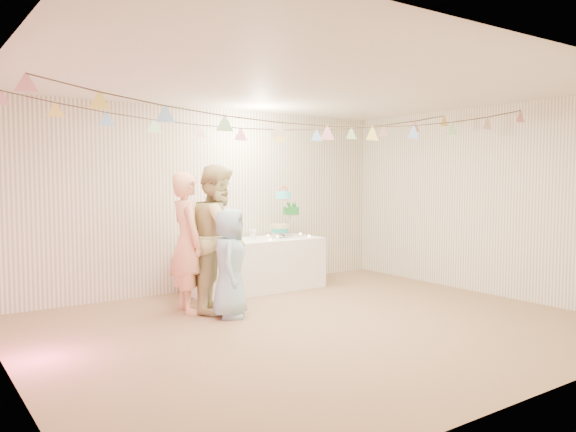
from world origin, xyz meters
TOP-DOWN VIEW (x-y plane):
  - floor at (0.00, 0.00)m, footprint 6.00×6.00m
  - ceiling at (0.00, 0.00)m, footprint 6.00×6.00m
  - back_wall at (0.00, 2.50)m, footprint 6.00×6.00m
  - front_wall at (0.00, -2.50)m, footprint 6.00×6.00m
  - left_wall at (-3.00, 0.00)m, footprint 5.00×5.00m
  - right_wall at (3.00, 0.00)m, footprint 5.00×5.00m
  - table at (0.49, 2.02)m, footprint 1.95×0.78m
  - cake_stand at (1.04, 2.07)m, footprint 0.62×0.37m
  - cake_bottom at (0.89, 2.01)m, footprint 0.31×0.31m
  - cake_middle at (1.22, 2.16)m, footprint 0.27×0.27m
  - cake_top_tier at (0.98, 2.04)m, footprint 0.25×0.25m
  - platter at (-0.07, 1.97)m, footprint 0.34×0.34m
  - posy at (0.48, 2.07)m, footprint 0.13×0.13m
  - person_adult_a at (-0.87, 1.38)m, footprint 0.47×0.65m
  - person_adult_b at (-0.50, 1.27)m, footprint 1.05×1.09m
  - person_child at (-0.57, 0.87)m, footprint 0.68×0.74m
  - bunting_back at (0.00, 1.10)m, footprint 5.60×1.10m
  - bunting_front at (0.00, -0.20)m, footprint 5.60×0.90m
  - tealight_0 at (-0.31, 1.87)m, footprint 0.04×0.04m
  - tealight_1 at (0.14, 2.20)m, footprint 0.04×0.04m
  - tealight_2 at (0.59, 1.80)m, footprint 0.04×0.04m
  - tealight_3 at (0.84, 2.24)m, footprint 0.04×0.04m
  - tealight_4 at (1.31, 1.84)m, footprint 0.04×0.04m
  - tealight_5 at (1.39, 2.17)m, footprint 0.04×0.04m
  - tealight_6 at (0.87, 2.04)m, footprint 0.04×0.04m

SIDE VIEW (x-z plane):
  - floor at x=0.00m, z-range 0.00..0.00m
  - table at x=0.49m, z-range 0.00..0.73m
  - person_child at x=-0.57m, z-range 0.00..1.26m
  - tealight_0 at x=-0.31m, z-range 0.73..0.76m
  - tealight_1 at x=0.14m, z-range 0.73..0.76m
  - tealight_2 at x=0.59m, z-range 0.73..0.76m
  - tealight_3 at x=0.84m, z-range 0.73..0.76m
  - tealight_4 at x=1.31m, z-range 0.73..0.76m
  - tealight_5 at x=1.39m, z-range 0.73..0.76m
  - tealight_6 at x=0.87m, z-range 0.73..0.76m
  - platter at x=-0.07m, z-range 0.75..0.77m
  - posy at x=0.48m, z-range 0.75..0.90m
  - cake_bottom at x=0.89m, z-range 0.76..0.91m
  - person_adult_a at x=-0.87m, z-range 0.00..1.69m
  - person_adult_b at x=-0.50m, z-range 0.00..1.77m
  - cake_stand at x=1.04m, z-range 0.75..1.45m
  - cake_middle at x=1.22m, z-range 1.00..1.22m
  - back_wall at x=0.00m, z-range 1.30..1.30m
  - front_wall at x=0.00m, z-range 1.30..1.30m
  - left_wall at x=-3.00m, z-range 1.30..1.30m
  - right_wall at x=3.00m, z-range 1.30..1.30m
  - cake_top_tier at x=0.98m, z-range 1.28..1.47m
  - bunting_front at x=0.00m, z-range 2.14..2.50m
  - bunting_back at x=0.00m, z-range 2.15..2.55m
  - ceiling at x=0.00m, z-range 2.60..2.60m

